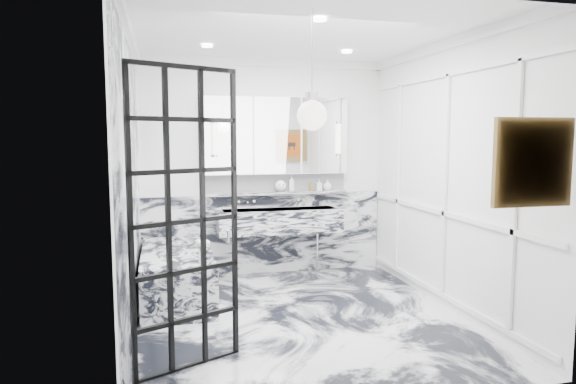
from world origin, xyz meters
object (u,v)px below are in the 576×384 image
object	(u,v)px
trough_sink	(280,221)
bathtub	(177,275)
crittall_door	(186,221)
mirror_cabinet	(276,136)

from	to	relation	value
trough_sink	bathtub	world-z (taller)	trough_sink
crittall_door	trough_sink	size ratio (longest dim) A/B	1.45
crittall_door	mirror_cabinet	bearing A→B (deg)	38.23
crittall_door	mirror_cabinet	world-z (taller)	crittall_door
trough_sink	mirror_cabinet	xyz separation A→B (m)	(-0.00, 0.17, 1.09)
bathtub	crittall_door	bearing A→B (deg)	-88.92
trough_sink	mirror_cabinet	world-z (taller)	mirror_cabinet
trough_sink	bathtub	bearing A→B (deg)	-153.52
crittall_door	mirror_cabinet	size ratio (longest dim) A/B	1.22
trough_sink	crittall_door	bearing A→B (deg)	-118.12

